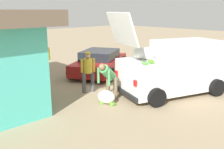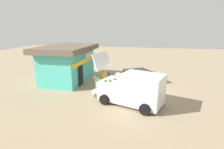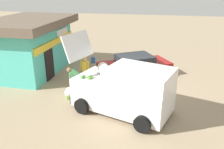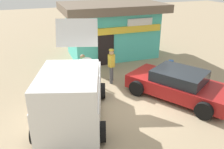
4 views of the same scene
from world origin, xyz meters
The scene contains 8 objects.
ground_plane centered at (0.00, 0.00, 0.00)m, with size 60.00×60.00×0.00m, color #9E896B.
storefront_bar centered at (1.17, 6.07, 1.67)m, with size 5.95×4.08×3.16m.
delivery_van centered at (-2.58, -0.09, 1.00)m, with size 3.17×4.69×3.08m.
parked_sedan centered at (1.79, -0.02, 0.56)m, with size 3.64×4.44×1.17m.
vendor_standing centered at (-0.26, 2.33, 0.91)m, with size 0.45×0.52×1.60m.
customer_bending centered at (-1.47, 2.37, 0.86)m, with size 0.59×0.77×1.39m.
unloaded_banana_pile centered at (-1.66, 2.63, 0.22)m, with size 0.77×0.58×0.46m.
paint_bucket centered at (3.45, 2.93, 0.19)m, with size 0.28×0.28×0.39m, color blue.
Camera 3 is at (-11.24, -1.24, 5.05)m, focal length 38.00 mm.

